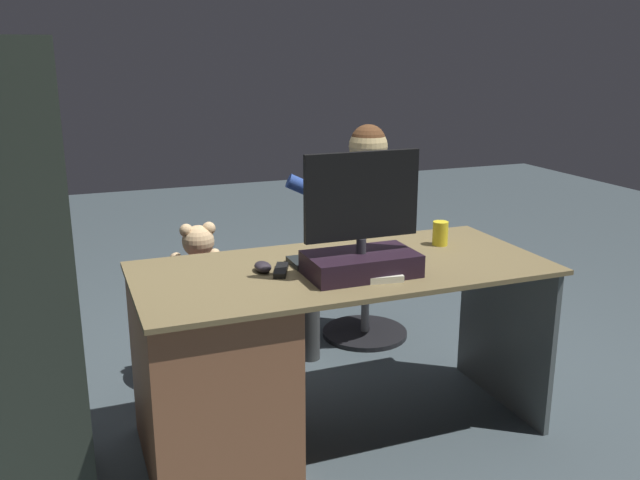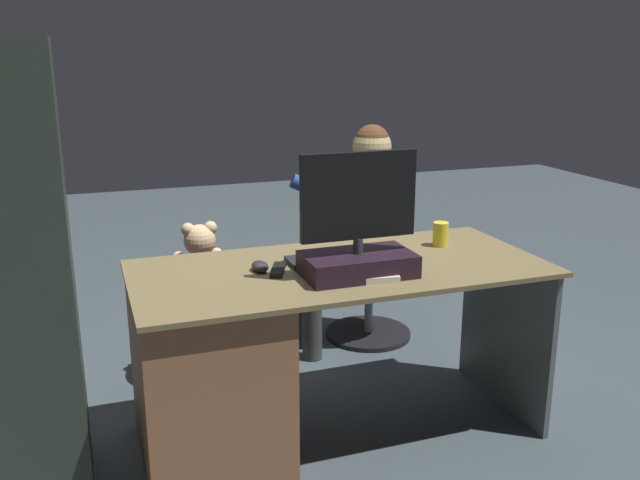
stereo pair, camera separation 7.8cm
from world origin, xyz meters
name	(u,v)px [view 1 (the left image)]	position (x,y,z in m)	size (l,w,h in m)	color
ground_plane	(307,388)	(0.00, 0.00, 0.00)	(10.00, 10.00, 0.00)	#3D494E
desk	(236,365)	(0.43, 0.40, 0.37)	(1.57, 0.72, 0.71)	brown
monitor	(361,242)	(-0.02, 0.52, 0.83)	(0.43, 0.23, 0.45)	black
keyboard	(342,258)	(-0.03, 0.34, 0.72)	(0.42, 0.14, 0.02)	black
computer_mouse	(263,267)	(0.30, 0.36, 0.73)	(0.06, 0.10, 0.04)	#2D272F
cup	(440,233)	(-0.50, 0.28, 0.76)	(0.06, 0.06, 0.10)	yellow
tv_remote	(281,270)	(0.24, 0.39, 0.72)	(0.04, 0.15, 0.02)	black
notebook_binder	(363,269)	(-0.04, 0.49, 0.72)	(0.22, 0.30, 0.02)	silver
office_chair_teddy	(203,329)	(0.42, -0.27, 0.25)	(0.49, 0.49, 0.43)	black
teddy_bear	(199,262)	(0.42, -0.28, 0.58)	(0.23, 0.23, 0.33)	#DCB582
visitor_chair	(365,292)	(-0.50, -0.46, 0.25)	(0.46, 0.46, 0.43)	black
person	(353,218)	(-0.42, -0.44, 0.67)	(0.59, 0.54, 1.14)	navy
equipment_rack	(4,285)	(1.17, 0.38, 0.77)	(0.44, 0.36, 1.54)	#2A3229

